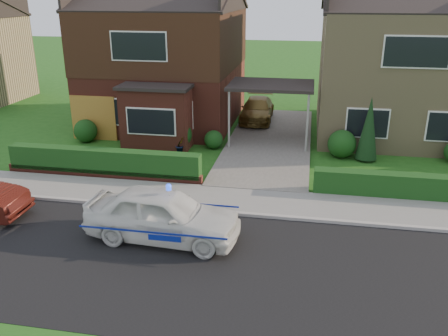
# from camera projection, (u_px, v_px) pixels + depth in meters

# --- Properties ---
(ground) EXTENTS (120.00, 120.00, 0.00)m
(ground) POSITION_uv_depth(u_px,v_px,m) (231.00, 268.00, 12.17)
(ground) COLOR #1C5115
(ground) RESTS_ON ground
(road) EXTENTS (60.00, 6.00, 0.02)m
(road) POSITION_uv_depth(u_px,v_px,m) (231.00, 268.00, 12.17)
(road) COLOR black
(road) RESTS_ON ground
(kerb) EXTENTS (60.00, 0.16, 0.12)m
(kerb) POSITION_uv_depth(u_px,v_px,m) (247.00, 215.00, 14.95)
(kerb) COLOR #9E9993
(kerb) RESTS_ON ground
(sidewalk) EXTENTS (60.00, 2.00, 0.10)m
(sidewalk) POSITION_uv_depth(u_px,v_px,m) (251.00, 201.00, 15.92)
(sidewalk) COLOR slate
(sidewalk) RESTS_ON ground
(driveway) EXTENTS (3.80, 12.00, 0.12)m
(driveway) POSITION_uv_depth(u_px,v_px,m) (269.00, 141.00, 22.28)
(driveway) COLOR #666059
(driveway) RESTS_ON ground
(house_left) EXTENTS (7.50, 9.53, 7.25)m
(house_left) POSITION_uv_depth(u_px,v_px,m) (166.00, 50.00, 24.60)
(house_left) COLOR maroon
(house_left) RESTS_ON ground
(house_right) EXTENTS (7.50, 8.06, 7.25)m
(house_right) POSITION_uv_depth(u_px,v_px,m) (398.00, 58.00, 22.79)
(house_right) COLOR tan
(house_right) RESTS_ON ground
(carport_link) EXTENTS (3.80, 3.00, 2.77)m
(carport_link) POSITION_uv_depth(u_px,v_px,m) (271.00, 86.00, 21.32)
(carport_link) COLOR black
(carport_link) RESTS_ON ground
(garage_door) EXTENTS (2.20, 0.10, 2.10)m
(garage_door) POSITION_uv_depth(u_px,v_px,m) (94.00, 118.00, 22.36)
(garage_door) COLOR #8E601F
(garage_door) RESTS_ON ground
(dwarf_wall) EXTENTS (7.70, 0.25, 0.36)m
(dwarf_wall) POSITION_uv_depth(u_px,v_px,m) (103.00, 174.00, 17.96)
(dwarf_wall) COLOR maroon
(dwarf_wall) RESTS_ON ground
(hedge_left) EXTENTS (7.50, 0.55, 0.90)m
(hedge_left) POSITION_uv_depth(u_px,v_px,m) (105.00, 177.00, 18.16)
(hedge_left) COLOR #123A14
(hedge_left) RESTS_ON ground
(hedge_right) EXTENTS (7.50, 0.55, 0.80)m
(hedge_right) POSITION_uv_depth(u_px,v_px,m) (425.00, 200.00, 16.12)
(hedge_right) COLOR #123A14
(hedge_right) RESTS_ON ground
(shrub_left_far) EXTENTS (1.08, 1.08, 1.08)m
(shrub_left_far) POSITION_uv_depth(u_px,v_px,m) (86.00, 131.00, 22.15)
(shrub_left_far) COLOR #123A14
(shrub_left_far) RESTS_ON ground
(shrub_left_mid) EXTENTS (1.32, 1.32, 1.32)m
(shrub_left_mid) POSITION_uv_depth(u_px,v_px,m) (177.00, 134.00, 21.17)
(shrub_left_mid) COLOR #123A14
(shrub_left_mid) RESTS_ON ground
(shrub_left_near) EXTENTS (0.84, 0.84, 0.84)m
(shrub_left_near) POSITION_uv_depth(u_px,v_px,m) (214.00, 140.00, 21.26)
(shrub_left_near) COLOR #123A14
(shrub_left_near) RESTS_ON ground
(shrub_right_near) EXTENTS (1.20, 1.20, 1.20)m
(shrub_right_near) POSITION_uv_depth(u_px,v_px,m) (342.00, 144.00, 20.08)
(shrub_right_near) COLOR #123A14
(shrub_right_near) RESTS_ON ground
(conifer_a) EXTENTS (0.90, 0.90, 2.60)m
(conifer_a) POSITION_uv_depth(u_px,v_px,m) (369.00, 130.00, 19.48)
(conifer_a) COLOR black
(conifer_a) RESTS_ON ground
(police_car) EXTENTS (4.07, 4.53, 1.67)m
(police_car) POSITION_uv_depth(u_px,v_px,m) (163.00, 215.00, 13.37)
(police_car) COLOR silver
(police_car) RESTS_ON ground
(driveway_car) EXTENTS (1.72, 4.06, 1.17)m
(driveway_car) POSITION_uv_depth(u_px,v_px,m) (257.00, 109.00, 25.44)
(driveway_car) COLOR brown
(driveway_car) RESTS_ON driveway
(potted_plant_a) EXTENTS (0.42, 0.36, 0.68)m
(potted_plant_a) POSITION_uv_depth(u_px,v_px,m) (76.00, 161.00, 18.79)
(potted_plant_a) COLOR gray
(potted_plant_a) RESTS_ON ground
(potted_plant_b) EXTENTS (0.54, 0.51, 0.78)m
(potted_plant_b) POSITION_uv_depth(u_px,v_px,m) (180.00, 145.00, 20.60)
(potted_plant_b) COLOR gray
(potted_plant_b) RESTS_ON ground
(potted_plant_c) EXTENTS (0.50, 0.50, 0.70)m
(potted_plant_c) POSITION_uv_depth(u_px,v_px,m) (88.00, 162.00, 18.70)
(potted_plant_c) COLOR gray
(potted_plant_c) RESTS_ON ground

